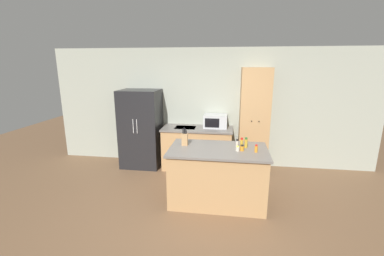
# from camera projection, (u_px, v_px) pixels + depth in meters

# --- Properties ---
(ground_plane) EXTENTS (14.00, 14.00, 0.00)m
(ground_plane) POSITION_uv_depth(u_px,v_px,m) (196.00, 219.00, 3.83)
(ground_plane) COLOR brown
(wall_back) EXTENTS (7.20, 0.06, 2.60)m
(wall_back) POSITION_uv_depth(u_px,v_px,m) (210.00, 108.00, 5.75)
(wall_back) COLOR #9EA393
(wall_back) RESTS_ON ground_plane
(refrigerator) EXTENTS (0.85, 0.71, 1.71)m
(refrigerator) POSITION_uv_depth(u_px,v_px,m) (141.00, 129.00, 5.70)
(refrigerator) COLOR black
(refrigerator) RESTS_ON ground_plane
(back_counter) EXTENTS (1.51, 0.70, 0.92)m
(back_counter) POSITION_uv_depth(u_px,v_px,m) (197.00, 148.00, 5.64)
(back_counter) COLOR tan
(back_counter) RESTS_ON ground_plane
(pantry_cabinet) EXTENTS (0.60, 0.53, 2.19)m
(pantry_cabinet) POSITION_uv_depth(u_px,v_px,m) (254.00, 121.00, 5.39)
(pantry_cabinet) COLOR tan
(pantry_cabinet) RESTS_ON ground_plane
(kitchen_island) EXTENTS (1.58, 0.95, 0.92)m
(kitchen_island) POSITION_uv_depth(u_px,v_px,m) (218.00, 175.00, 4.25)
(kitchen_island) COLOR tan
(kitchen_island) RESTS_ON ground_plane
(microwave) EXTENTS (0.50, 0.40, 0.27)m
(microwave) POSITION_uv_depth(u_px,v_px,m) (215.00, 121.00, 5.55)
(microwave) COLOR #B2B5B7
(microwave) RESTS_ON back_counter
(knife_block) EXTENTS (0.10, 0.07, 0.31)m
(knife_block) POSITION_uv_depth(u_px,v_px,m) (185.00, 139.00, 4.29)
(knife_block) COLOR tan
(knife_block) RESTS_ON kitchen_island
(spice_bottle_tall_dark) EXTENTS (0.05, 0.05, 0.12)m
(spice_bottle_tall_dark) POSITION_uv_depth(u_px,v_px,m) (256.00, 149.00, 3.96)
(spice_bottle_tall_dark) COLOR orange
(spice_bottle_tall_dark) RESTS_ON kitchen_island
(spice_bottle_short_red) EXTENTS (0.05, 0.05, 0.17)m
(spice_bottle_short_red) POSITION_uv_depth(u_px,v_px,m) (246.00, 143.00, 4.17)
(spice_bottle_short_red) COLOR gold
(spice_bottle_short_red) RESTS_ON kitchen_island
(spice_bottle_amber_oil) EXTENTS (0.04, 0.04, 0.17)m
(spice_bottle_amber_oil) POSITION_uv_depth(u_px,v_px,m) (237.00, 144.00, 4.10)
(spice_bottle_amber_oil) COLOR beige
(spice_bottle_amber_oil) RESTS_ON kitchen_island
(spice_bottle_green_herb) EXTENTS (0.05, 0.05, 0.18)m
(spice_bottle_green_herb) POSITION_uv_depth(u_px,v_px,m) (242.00, 143.00, 4.14)
(spice_bottle_green_herb) COLOR gold
(spice_bottle_green_herb) RESTS_ON kitchen_island
(spice_bottle_pale_salt) EXTENTS (0.06, 0.06, 0.10)m
(spice_bottle_pale_salt) POSITION_uv_depth(u_px,v_px,m) (242.00, 148.00, 4.03)
(spice_bottle_pale_salt) COLOR orange
(spice_bottle_pale_salt) RESTS_ON kitchen_island
(spice_bottle_orange_cap) EXTENTS (0.06, 0.06, 0.08)m
(spice_bottle_orange_cap) POSITION_uv_depth(u_px,v_px,m) (238.00, 149.00, 4.01)
(spice_bottle_orange_cap) COLOR beige
(spice_bottle_orange_cap) RESTS_ON kitchen_island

